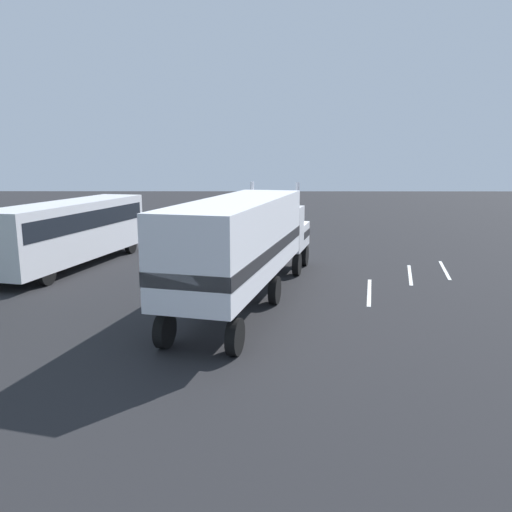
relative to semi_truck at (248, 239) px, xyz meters
The scene contains 7 objects.
ground_plane 7.04m from the semi_truck, 14.43° to the right, with size 120.00×120.00×0.00m, color #232326.
lane_stripe_near 5.89m from the semi_truck, 74.93° to the right, with size 4.40×0.16×0.01m, color silver.
lane_stripe_mid 9.41m from the semi_truck, 59.73° to the right, with size 4.40×0.16×0.01m, color silver.
lane_stripe_far 11.67m from the semi_truck, 60.43° to the right, with size 4.40×0.16×0.01m, color silver.
semi_truck is the anchor object (origin of this frame).
person_bystander 3.26m from the semi_truck, 33.11° to the left, with size 0.39×0.48×1.63m.
parked_bus 11.22m from the semi_truck, 56.01° to the left, with size 11.29×5.03×3.40m.
Camera 1 is at (-25.28, 1.20, 5.60)m, focal length 34.56 mm.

